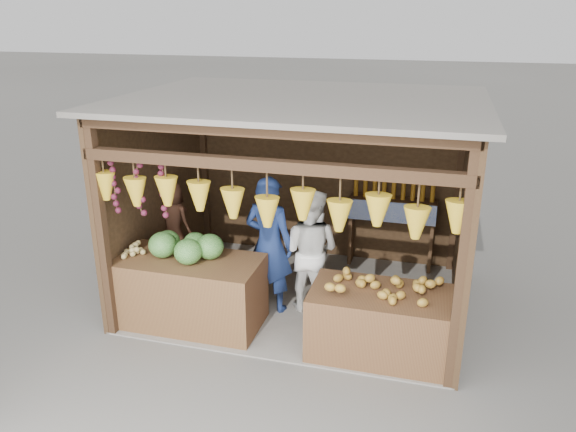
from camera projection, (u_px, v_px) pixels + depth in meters
The scene contains 12 objects.
ground at pixel (300, 297), 7.54m from camera, with size 80.00×80.00×0.00m, color #514F49.
stall_structure at pixel (298, 179), 6.94m from camera, with size 4.30×3.30×2.66m.
back_shelf at pixel (392, 212), 8.14m from camera, with size 1.25×0.32×1.32m.
counter_left at pixel (190, 292), 6.78m from camera, with size 1.74×0.85×0.86m, color #51301B.
counter_right at pixel (379, 323), 6.18m from camera, with size 1.53×0.85×0.76m, color #4B2B19.
stool at pixel (177, 266), 8.10m from camera, with size 0.34×0.34×0.32m, color black.
man_standing at pixel (269, 245), 6.96m from camera, with size 0.65×0.42×1.78m, color navy.
woman_standing at pixel (310, 251), 7.00m from camera, with size 0.78×0.61×1.61m, color white.
vendor_seated at pixel (173, 220), 7.86m from camera, with size 0.54×0.35×1.10m, color brown.
melon_pile at pixel (185, 245), 6.64m from camera, with size 1.00×0.50×0.32m, color #144A13, non-canonical shape.
tanfruit_pile at pixel (134, 250), 6.74m from camera, with size 0.34×0.40×0.13m, color tan, non-canonical shape.
mango_pile at pixel (385, 283), 6.02m from camera, with size 1.40×0.64×0.22m, color #C34D1A, non-canonical shape.
Camera 1 is at (1.62, -6.51, 3.62)m, focal length 35.00 mm.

